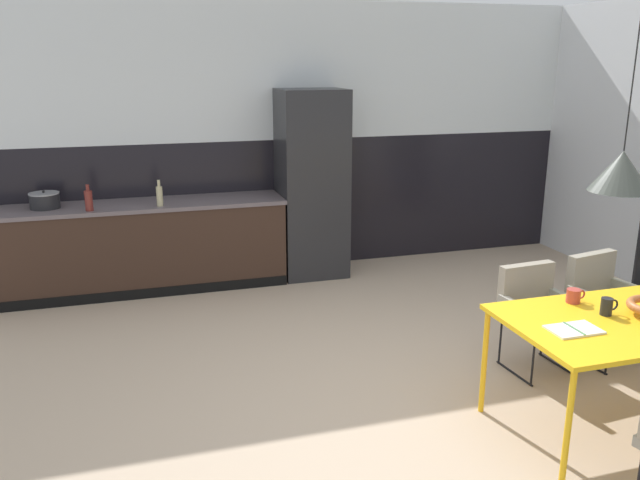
{
  "coord_description": "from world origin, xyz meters",
  "views": [
    {
      "loc": [
        -1.65,
        -3.38,
        2.26
      ],
      "look_at": [
        -0.37,
        0.93,
        1.0
      ],
      "focal_mm": 36.1,
      "sensor_mm": 36.0,
      "label": 1
    }
  ],
  "objects_px": {
    "bottle_oil_tall": "(160,195)",
    "refrigerator_column": "(312,184)",
    "armchair_far_side": "(535,305)",
    "open_book": "(574,330)",
    "bottle_spice_small": "(89,200)",
    "pendant_lamp_over_table_near": "(621,171)",
    "cooking_pot": "(45,200)",
    "armchair_head_of_table": "(601,294)",
    "mug_tall_blue": "(574,296)",
    "mug_dark_espresso": "(607,306)"
  },
  "relations": [
    {
      "from": "cooking_pot",
      "to": "bottle_oil_tall",
      "type": "bearing_deg",
      "value": -11.6
    },
    {
      "from": "armchair_far_side",
      "to": "mug_tall_blue",
      "type": "relative_size",
      "value": 5.9
    },
    {
      "from": "bottle_spice_small",
      "to": "bottle_oil_tall",
      "type": "height_order",
      "value": "bottle_oil_tall"
    },
    {
      "from": "pendant_lamp_over_table_near",
      "to": "refrigerator_column",
      "type": "bearing_deg",
      "value": 102.44
    },
    {
      "from": "refrigerator_column",
      "to": "mug_dark_espresso",
      "type": "relative_size",
      "value": 16.59
    },
    {
      "from": "bottle_spice_small",
      "to": "mug_tall_blue",
      "type": "bearing_deg",
      "value": -44.42
    },
    {
      "from": "mug_tall_blue",
      "to": "cooking_pot",
      "type": "xyz_separation_m",
      "value": [
        -3.49,
        3.25,
        0.17
      ]
    },
    {
      "from": "armchair_far_side",
      "to": "refrigerator_column",
      "type": "bearing_deg",
      "value": -73.92
    },
    {
      "from": "bottle_oil_tall",
      "to": "mug_dark_espresso",
      "type": "bearing_deg",
      "value": -52.73
    },
    {
      "from": "mug_dark_espresso",
      "to": "bottle_oil_tall",
      "type": "bearing_deg",
      "value": 127.27
    },
    {
      "from": "armchair_far_side",
      "to": "mug_tall_blue",
      "type": "bearing_deg",
      "value": 71.53
    },
    {
      "from": "refrigerator_column",
      "to": "bottle_oil_tall",
      "type": "relative_size",
      "value": 7.71
    },
    {
      "from": "armchair_far_side",
      "to": "bottle_spice_small",
      "type": "relative_size",
      "value": 3.13
    },
    {
      "from": "mug_tall_blue",
      "to": "bottle_oil_tall",
      "type": "relative_size",
      "value": 0.52
    },
    {
      "from": "armchair_far_side",
      "to": "open_book",
      "type": "distance_m",
      "value": 1.1
    },
    {
      "from": "open_book",
      "to": "bottle_oil_tall",
      "type": "relative_size",
      "value": 1.14
    },
    {
      "from": "cooking_pot",
      "to": "bottle_spice_small",
      "type": "relative_size",
      "value": 1.12
    },
    {
      "from": "mug_tall_blue",
      "to": "mug_dark_espresso",
      "type": "height_order",
      "value": "mug_dark_espresso"
    },
    {
      "from": "armchair_head_of_table",
      "to": "pendant_lamp_over_table_near",
      "type": "relative_size",
      "value": 0.64
    },
    {
      "from": "cooking_pot",
      "to": "bottle_spice_small",
      "type": "bearing_deg",
      "value": -29.76
    },
    {
      "from": "refrigerator_column",
      "to": "pendant_lamp_over_table_near",
      "type": "xyz_separation_m",
      "value": [
        0.79,
        -3.56,
        0.68
      ]
    },
    {
      "from": "open_book",
      "to": "bottle_spice_small",
      "type": "xyz_separation_m",
      "value": [
        -2.79,
        3.39,
        0.24
      ]
    },
    {
      "from": "bottle_spice_small",
      "to": "bottle_oil_tall",
      "type": "distance_m",
      "value": 0.65
    },
    {
      "from": "armchair_head_of_table",
      "to": "mug_tall_blue",
      "type": "distance_m",
      "value": 1.01
    },
    {
      "from": "bottle_spice_small",
      "to": "bottle_oil_tall",
      "type": "bearing_deg",
      "value": 1.56
    },
    {
      "from": "mug_dark_espresso",
      "to": "pendant_lamp_over_table_near",
      "type": "distance_m",
      "value": 0.87
    },
    {
      "from": "refrigerator_column",
      "to": "armchair_far_side",
      "type": "relative_size",
      "value": 2.53
    },
    {
      "from": "armchair_head_of_table",
      "to": "pendant_lamp_over_table_near",
      "type": "bearing_deg",
      "value": 38.48
    },
    {
      "from": "pendant_lamp_over_table_near",
      "to": "open_book",
      "type": "bearing_deg",
      "value": -168.82
    },
    {
      "from": "mug_tall_blue",
      "to": "cooking_pot",
      "type": "distance_m",
      "value": 4.77
    },
    {
      "from": "bottle_oil_tall",
      "to": "pendant_lamp_over_table_near",
      "type": "xyz_separation_m",
      "value": [
        2.37,
        -3.37,
        0.67
      ]
    },
    {
      "from": "cooking_pot",
      "to": "refrigerator_column",
      "type": "bearing_deg",
      "value": -0.54
    },
    {
      "from": "refrigerator_column",
      "to": "armchair_far_side",
      "type": "xyz_separation_m",
      "value": [
        0.99,
        -2.63,
        -0.5
      ]
    },
    {
      "from": "mug_dark_espresso",
      "to": "pendant_lamp_over_table_near",
      "type": "height_order",
      "value": "pendant_lamp_over_table_near"
    },
    {
      "from": "mug_tall_blue",
      "to": "pendant_lamp_over_table_near",
      "type": "relative_size",
      "value": 0.1
    },
    {
      "from": "armchair_head_of_table",
      "to": "cooking_pot",
      "type": "height_order",
      "value": "cooking_pot"
    },
    {
      "from": "bottle_oil_tall",
      "to": "refrigerator_column",
      "type": "bearing_deg",
      "value": 6.91
    },
    {
      "from": "refrigerator_column",
      "to": "cooking_pot",
      "type": "relative_size",
      "value": 7.07
    },
    {
      "from": "armchair_far_side",
      "to": "pendant_lamp_over_table_near",
      "type": "bearing_deg",
      "value": 73.21
    },
    {
      "from": "open_book",
      "to": "bottle_oil_tall",
      "type": "height_order",
      "value": "bottle_oil_tall"
    },
    {
      "from": "armchair_far_side",
      "to": "bottle_spice_small",
      "type": "height_order",
      "value": "bottle_spice_small"
    },
    {
      "from": "bottle_oil_tall",
      "to": "open_book",
      "type": "bearing_deg",
      "value": -57.92
    },
    {
      "from": "open_book",
      "to": "cooking_pot",
      "type": "bearing_deg",
      "value": 131.38
    },
    {
      "from": "armchair_head_of_table",
      "to": "bottle_spice_small",
      "type": "height_order",
      "value": "bottle_spice_small"
    },
    {
      "from": "armchair_head_of_table",
      "to": "bottle_oil_tall",
      "type": "relative_size",
      "value": 3.17
    },
    {
      "from": "refrigerator_column",
      "to": "armchair_head_of_table",
      "type": "height_order",
      "value": "refrigerator_column"
    },
    {
      "from": "open_book",
      "to": "armchair_far_side",
      "type": "bearing_deg",
      "value": 65.97
    },
    {
      "from": "cooking_pot",
      "to": "pendant_lamp_over_table_near",
      "type": "relative_size",
      "value": 0.22
    },
    {
      "from": "armchair_head_of_table",
      "to": "cooking_pot",
      "type": "xyz_separation_m",
      "value": [
        -4.24,
        2.64,
        0.46
      ]
    },
    {
      "from": "mug_tall_blue",
      "to": "cooking_pot",
      "type": "bearing_deg",
      "value": 137.02
    }
  ]
}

